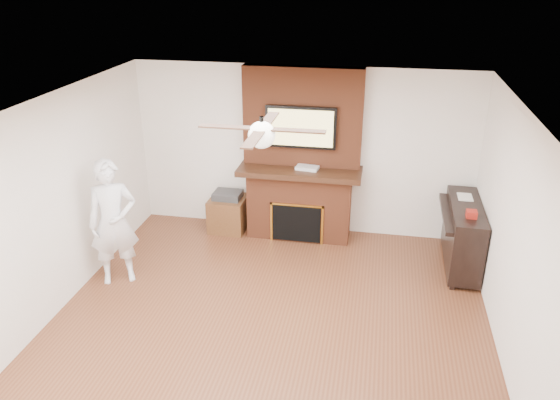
% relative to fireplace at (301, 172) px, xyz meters
% --- Properties ---
extents(room_shell, '(5.36, 5.86, 2.86)m').
position_rel_fireplace_xyz_m(room_shell, '(0.00, -2.55, 0.25)').
color(room_shell, '#572D19').
rests_on(room_shell, ground).
extents(fireplace, '(1.78, 0.64, 2.50)m').
position_rel_fireplace_xyz_m(fireplace, '(0.00, 0.00, 0.00)').
color(fireplace, brown).
rests_on(fireplace, ground).
extents(tv, '(1.00, 0.08, 0.60)m').
position_rel_fireplace_xyz_m(tv, '(0.00, -0.05, 0.68)').
color(tv, black).
rests_on(tv, fireplace).
extents(ceiling_fan, '(1.21, 1.21, 0.31)m').
position_rel_fireplace_xyz_m(ceiling_fan, '(-0.00, -2.55, 1.34)').
color(ceiling_fan, black).
rests_on(ceiling_fan, room_shell).
extents(person, '(0.72, 0.64, 1.65)m').
position_rel_fireplace_xyz_m(person, '(-2.10, -1.74, -0.17)').
color(person, white).
rests_on(person, ground).
extents(side_table, '(0.55, 0.55, 0.62)m').
position_rel_fireplace_xyz_m(side_table, '(-1.10, -0.07, -0.71)').
color(side_table, '#522F17').
rests_on(side_table, ground).
extents(piano, '(0.53, 1.37, 0.98)m').
position_rel_fireplace_xyz_m(piano, '(2.28, -0.55, -0.52)').
color(piano, black).
rests_on(piano, ground).
extents(cable_box, '(0.34, 0.22, 0.05)m').
position_rel_fireplace_xyz_m(cable_box, '(0.11, -0.10, 0.11)').
color(cable_box, silver).
rests_on(cable_box, fireplace).
extents(candle_orange, '(0.07, 0.07, 0.12)m').
position_rel_fireplace_xyz_m(candle_orange, '(-0.09, -0.21, -0.94)').
color(candle_orange, orange).
rests_on(candle_orange, ground).
extents(candle_green, '(0.07, 0.07, 0.08)m').
position_rel_fireplace_xyz_m(candle_green, '(-0.04, -0.24, -0.96)').
color(candle_green, '#568133').
rests_on(candle_green, ground).
extents(candle_cream, '(0.08, 0.08, 0.12)m').
position_rel_fireplace_xyz_m(candle_cream, '(0.15, -0.26, -0.94)').
color(candle_cream, '#FBE0C7').
rests_on(candle_cream, ground).
extents(candle_blue, '(0.07, 0.07, 0.07)m').
position_rel_fireplace_xyz_m(candle_blue, '(0.17, -0.26, -0.96)').
color(candle_blue, '#3A6FAE').
rests_on(candle_blue, ground).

